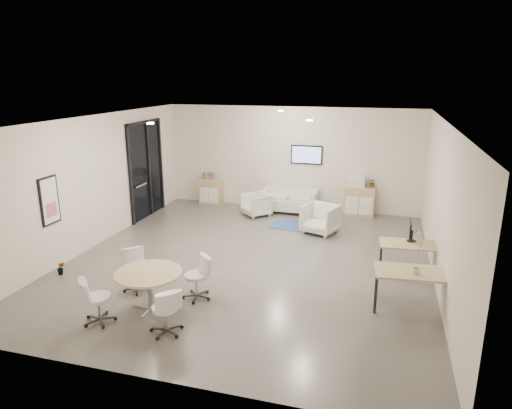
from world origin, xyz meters
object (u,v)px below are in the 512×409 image
object	(u,v)px
sideboard_left	(211,191)
desk_front	(416,276)
armchair_left	(256,203)
loveseat	(290,201)
armchair_right	(320,218)
round_table	(149,277)
desk_rear	(411,247)
sideboard_right	(359,201)

from	to	relation	value
sideboard_left	desk_front	size ratio (longest dim) A/B	0.55
armchair_left	desk_front	distance (m)	6.49
loveseat	armchair_left	distance (m)	1.14
armchair_right	desk_front	bearing A→B (deg)	-39.68
armchair_right	sideboard_left	bearing A→B (deg)	172.87
loveseat	desk_front	distance (m)	6.48
loveseat	armchair_left	xyz separation A→B (m)	(-0.91, -0.67, 0.03)
sideboard_left	loveseat	bearing A→B (deg)	-4.38
loveseat	round_table	distance (m)	6.89
desk_rear	round_table	bearing A→B (deg)	-152.16
desk_rear	sideboard_right	bearing A→B (deg)	103.52
desk_front	sideboard_left	bearing A→B (deg)	131.84
loveseat	round_table	xyz separation A→B (m)	(-1.18, -6.78, 0.30)
desk_rear	sideboard_left	bearing A→B (deg)	141.87
sideboard_right	round_table	xyz separation A→B (m)	(-3.27, -6.96, 0.20)
loveseat	armchair_left	size ratio (longest dim) A/B	2.27
sideboard_right	loveseat	size ratio (longest dim) A/B	0.53
sideboard_left	armchair_right	distance (m)	4.37
loveseat	sideboard_right	bearing A→B (deg)	6.38
sideboard_right	desk_rear	world-z (taller)	sideboard_right
sideboard_left	sideboard_right	xyz separation A→B (m)	(4.81, -0.03, 0.04)
sideboard_right	desk_front	distance (m)	5.84
sideboard_right	desk_front	world-z (taller)	sideboard_right
sideboard_right	round_table	bearing A→B (deg)	-115.17
desk_front	armchair_left	bearing A→B (deg)	126.65
sideboard_left	round_table	distance (m)	7.16
desk_rear	round_table	size ratio (longest dim) A/B	1.13
sideboard_right	round_table	size ratio (longest dim) A/B	0.75
armchair_left	armchair_right	distance (m)	2.35
sideboard_left	desk_rear	size ratio (longest dim) A/B	0.61
sideboard_right	desk_front	bearing A→B (deg)	-76.73
armchair_left	round_table	distance (m)	6.11
armchair_left	desk_front	bearing A→B (deg)	-4.01
armchair_left	desk_rear	xyz separation A→B (m)	(4.32, -3.17, 0.24)
armchair_left	sideboard_right	bearing A→B (deg)	59.94
round_table	desk_rear	bearing A→B (deg)	32.57
sideboard_left	desk_front	xyz separation A→B (m)	(6.15, -5.70, 0.27)
armchair_left	armchair_right	xyz separation A→B (m)	(2.09, -1.07, 0.06)
armchair_right	desk_rear	xyz separation A→B (m)	(2.23, -2.10, 0.18)
armchair_right	desk_rear	size ratio (longest dim) A/B	0.64
armchair_left	desk_rear	world-z (taller)	armchair_left
sideboard_left	desk_front	distance (m)	8.39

